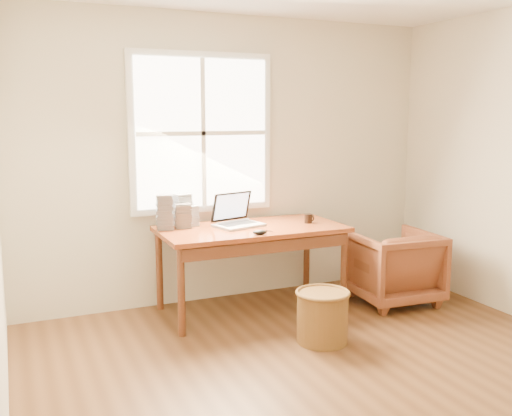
# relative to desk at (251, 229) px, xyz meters

# --- Properties ---
(room_shell) EXTENTS (4.04, 4.54, 2.64)m
(room_shell) POSITION_rel_desk_xyz_m (-0.02, -1.64, 0.59)
(room_shell) COLOR brown
(room_shell) RESTS_ON ground
(desk) EXTENTS (1.60, 0.80, 0.04)m
(desk) POSITION_rel_desk_xyz_m (0.00, 0.00, 0.00)
(desk) COLOR brown
(desk) RESTS_ON room_shell
(armchair) EXTENTS (0.77, 0.79, 0.67)m
(armchair) POSITION_rel_desk_xyz_m (1.28, -0.33, -0.40)
(armchair) COLOR brown
(armchair) RESTS_ON room_shell
(wicker_stool) EXTENTS (0.49, 0.49, 0.39)m
(wicker_stool) POSITION_rel_desk_xyz_m (0.21, -0.88, -0.54)
(wicker_stool) COLOR brown
(wicker_stool) RESTS_ON room_shell
(laptop) EXTENTS (0.49, 0.50, 0.30)m
(laptop) POSITION_rel_desk_xyz_m (-0.09, 0.06, 0.17)
(laptop) COLOR #B0B3B7
(laptop) RESTS_ON desk
(mouse) EXTENTS (0.13, 0.10, 0.04)m
(mouse) POSITION_rel_desk_xyz_m (-0.06, -0.32, 0.04)
(mouse) COLOR black
(mouse) RESTS_ON desk
(coffee_mug) EXTENTS (0.09, 0.09, 0.08)m
(coffee_mug) POSITION_rel_desk_xyz_m (0.54, -0.04, 0.06)
(coffee_mug) COLOR black
(coffee_mug) RESTS_ON desk
(cd_stack_a) EXTENTS (0.18, 0.16, 0.28)m
(cd_stack_a) POSITION_rel_desk_xyz_m (-0.53, 0.32, 0.16)
(cd_stack_a) COLOR #AAB0B6
(cd_stack_a) RESTS_ON desk
(cd_stack_b) EXTENTS (0.16, 0.14, 0.21)m
(cd_stack_b) POSITION_rel_desk_xyz_m (-0.55, 0.21, 0.13)
(cd_stack_b) COLOR #2A2A30
(cd_stack_b) RESTS_ON desk
(cd_stack_c) EXTENTS (0.15, 0.14, 0.30)m
(cd_stack_c) POSITION_rel_desk_xyz_m (-0.72, 0.18, 0.17)
(cd_stack_c) COLOR gray
(cd_stack_c) RESTS_ON desk
(cd_stack_d) EXTENTS (0.17, 0.16, 0.18)m
(cd_stack_d) POSITION_rel_desk_xyz_m (-0.49, 0.25, 0.11)
(cd_stack_d) COLOR #B1B6BD
(cd_stack_d) RESTS_ON desk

